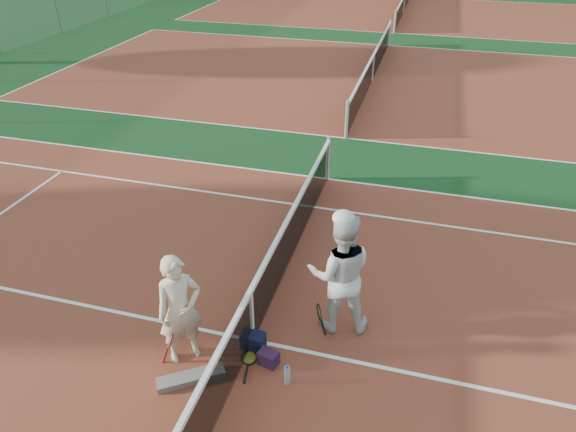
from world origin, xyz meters
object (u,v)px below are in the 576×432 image
Objects in this scene: player_a at (180,310)px; racket_red at (172,347)px; sports_bag_navy at (253,341)px; sports_bag_purple at (268,358)px; racket_black_held at (319,320)px; net_main at (252,316)px; racket_spare at (249,358)px; player_b at (340,273)px; water_bottle at (287,375)px.

player_a is 0.63m from racket_red.
sports_bag_purple is (0.31, -0.25, -0.02)m from sports_bag_navy.
player_a is 2.10m from racket_black_held.
racket_spare is (0.06, -0.35, -0.49)m from net_main.
sports_bag_navy is at bearing -18.63° from player_a.
player_a reaches higher than net_main.
net_main reaches higher than sports_bag_purple.
racket_black_held is (1.79, 0.92, -0.58)m from player_a.
player_b reaches higher than sports_bag_navy.
net_main is at bearing 10.20° from racket_black_held.
player_b is 3.51× the size of racket_red.
player_b is 1.65m from water_bottle.
racket_red is at bearing -150.60° from sports_bag_navy.
sports_bag_navy is at bearing 143.04° from water_bottle.
racket_black_held is (-0.23, -0.31, -0.72)m from player_b.
water_bottle is (1.58, -0.10, -0.73)m from player_a.
racket_black_held is at bearing -59.56° from racket_spare.
net_main is 32.29× the size of sports_bag_navy.
racket_spare is (-0.87, -0.74, -0.28)m from racket_black_held.
water_bottle is (-0.44, -1.33, -0.86)m from player_b.
sports_bag_navy is at bearing 141.99° from sports_bag_purple.
player_a is 1.24m from sports_bag_navy.
racket_red is (-0.98, -0.70, -0.22)m from net_main.
water_bottle is (0.36, -0.26, 0.04)m from sports_bag_purple.
racket_red is at bearing -166.88° from player_a.
player_a is at bearing -148.50° from net_main.
sports_bag_purple is 0.44m from water_bottle.
racket_red is at bearing -166.07° from sports_bag_purple.
water_bottle reaches higher than racket_spare.
player_b is at bearing -11.31° from player_a.
sports_bag_purple is at bearing -103.88° from racket_spare.
racket_black_held is 1.18m from racket_spare.
player_b is at bearing 36.57° from sports_bag_navy.
water_bottle is at bearing 57.55° from player_b.
player_a reaches higher than sports_bag_navy.
racket_spare is at bearing -31.71° from player_a.
net_main is at bearing 17.18° from player_b.
sports_bag_purple reaches higher than racket_spare.
racket_red is 2.20m from racket_black_held.
net_main reaches higher than racket_spare.
net_main is 1.02m from water_bottle.
racket_red is (-2.14, -1.41, -0.73)m from player_b.
player_b is at bearing 31.21° from net_main.
player_b is (2.02, 1.23, 0.14)m from player_a.
player_a is at bearing -172.59° from sports_bag_purple.
net_main is 18.62× the size of racket_black_held.
sports_bag_purple is (1.22, 0.16, -0.77)m from player_a.
racket_red is at bearing 98.53° from racket_spare.
player_a is at bearing 31.35° from racket_red.
racket_red is 0.96× the size of racket_spare.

